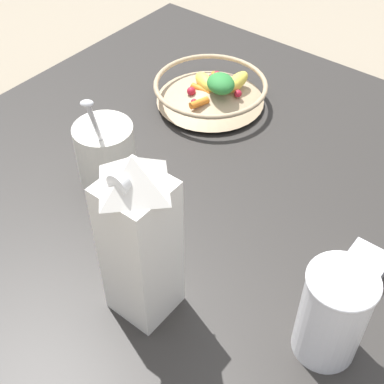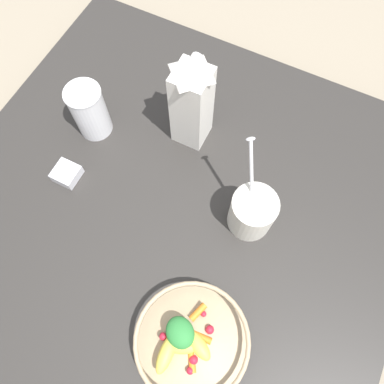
{
  "view_description": "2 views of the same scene",
  "coord_description": "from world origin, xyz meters",
  "px_view_note": "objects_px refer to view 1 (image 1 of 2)",
  "views": [
    {
      "loc": [
        0.38,
        -0.53,
        0.69
      ],
      "look_at": [
        -0.0,
        -0.04,
        0.09
      ],
      "focal_mm": 50.0,
      "sensor_mm": 36.0,
      "label": 1
    },
    {
      "loc": [
        -0.18,
        0.24,
        0.89
      ],
      "look_at": [
        -0.03,
        -0.05,
        0.09
      ],
      "focal_mm": 35.0,
      "sensor_mm": 36.0,
      "label": 2
    }
  ],
  "objects_px": {
    "yogurt_tub": "(106,151)",
    "drinking_cup": "(333,313)",
    "spice_jar": "(365,265)",
    "milk_carton": "(140,239)",
    "fruit_bowl": "(211,90)"
  },
  "relations": [
    {
      "from": "drinking_cup",
      "to": "fruit_bowl",
      "type": "bearing_deg",
      "value": 141.86
    },
    {
      "from": "yogurt_tub",
      "to": "spice_jar",
      "type": "distance_m",
      "value": 0.46
    },
    {
      "from": "fruit_bowl",
      "to": "milk_carton",
      "type": "distance_m",
      "value": 0.52
    },
    {
      "from": "drinking_cup",
      "to": "spice_jar",
      "type": "height_order",
      "value": "drinking_cup"
    },
    {
      "from": "yogurt_tub",
      "to": "drinking_cup",
      "type": "relative_size",
      "value": 1.56
    },
    {
      "from": "fruit_bowl",
      "to": "yogurt_tub",
      "type": "height_order",
      "value": "yogurt_tub"
    },
    {
      "from": "fruit_bowl",
      "to": "drinking_cup",
      "type": "bearing_deg",
      "value": -38.14
    },
    {
      "from": "drinking_cup",
      "to": "milk_carton",
      "type": "bearing_deg",
      "value": -157.62
    },
    {
      "from": "milk_carton",
      "to": "spice_jar",
      "type": "relative_size",
      "value": 4.68
    },
    {
      "from": "milk_carton",
      "to": "drinking_cup",
      "type": "relative_size",
      "value": 1.85
    },
    {
      "from": "milk_carton",
      "to": "fruit_bowl",
      "type": "bearing_deg",
      "value": 116.2
    },
    {
      "from": "spice_jar",
      "to": "fruit_bowl",
      "type": "bearing_deg",
      "value": 155.06
    },
    {
      "from": "yogurt_tub",
      "to": "drinking_cup",
      "type": "distance_m",
      "value": 0.47
    },
    {
      "from": "drinking_cup",
      "to": "spice_jar",
      "type": "xyz_separation_m",
      "value": [
        -0.01,
        0.15,
        -0.06
      ]
    },
    {
      "from": "drinking_cup",
      "to": "spice_jar",
      "type": "distance_m",
      "value": 0.17
    }
  ]
}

